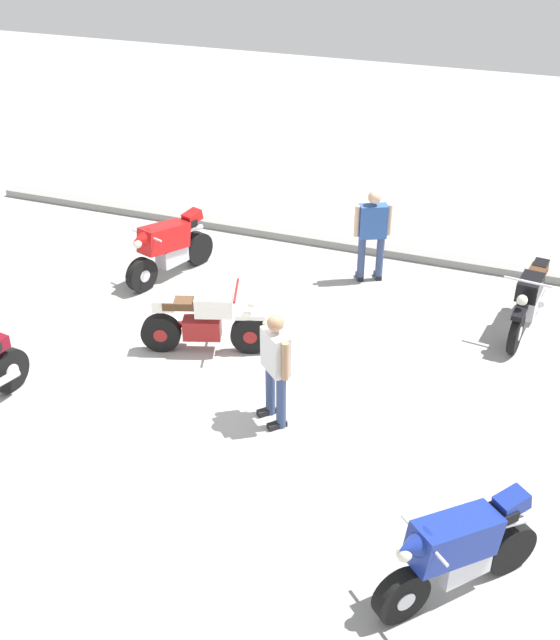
% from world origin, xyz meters
% --- Properties ---
extents(ground_plane, '(40.00, 40.00, 0.00)m').
position_xyz_m(ground_plane, '(0.00, 0.00, 0.00)').
color(ground_plane, '#9E9E99').
extents(curb_edge, '(14.00, 0.30, 0.15)m').
position_xyz_m(curb_edge, '(0.00, 4.60, 0.07)').
color(curb_edge, gray).
rests_on(curb_edge, ground).
extents(motorcycle_red_sportbike, '(0.91, 1.91, 1.14)m').
position_xyz_m(motorcycle_red_sportbike, '(-1.84, 2.37, 0.59)').
color(motorcycle_red_sportbike, black).
rests_on(motorcycle_red_sportbike, ground).
extents(motorcycle_blue_sportbike, '(1.44, 1.59, 1.14)m').
position_xyz_m(motorcycle_blue_sportbike, '(4.05, -2.75, 0.59)').
color(motorcycle_blue_sportbike, black).
rests_on(motorcycle_blue_sportbike, ground).
extents(motorcycle_cream_vintage, '(1.90, 0.88, 1.07)m').
position_xyz_m(motorcycle_cream_vintage, '(-0.22, 0.41, 0.49)').
color(motorcycle_cream_vintage, black).
rests_on(motorcycle_cream_vintage, ground).
extents(motorcycle_black_cruiser, '(0.72, 2.09, 1.09)m').
position_xyz_m(motorcycle_black_cruiser, '(4.25, 2.78, 0.52)').
color(motorcycle_black_cruiser, black).
rests_on(motorcycle_black_cruiser, ground).
extents(person_in_white_shirt, '(0.54, 0.53, 1.62)m').
position_xyz_m(person_in_white_shirt, '(1.37, -0.78, 0.91)').
color(person_in_white_shirt, '#384772').
rests_on(person_in_white_shirt, ground).
extents(person_in_blue_shirt, '(0.62, 0.47, 1.67)m').
position_xyz_m(person_in_blue_shirt, '(1.52, 3.50, 0.95)').
color(person_in_blue_shirt, '#384772').
rests_on(person_in_blue_shirt, ground).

